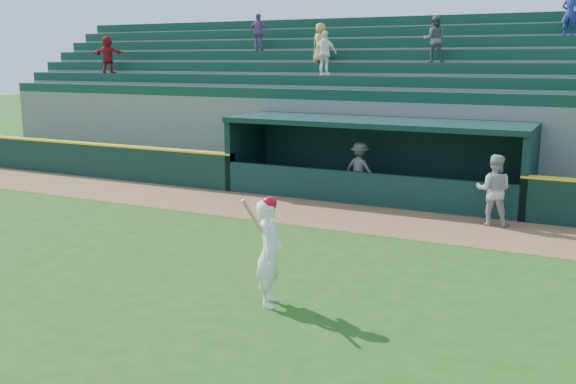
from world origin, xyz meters
The scene contains 9 objects.
ground centered at (0.00, 0.00, 0.00)m, with size 120.00×120.00×0.00m, color #1F4A12.
warning_track centered at (0.00, 4.90, 0.01)m, with size 40.00×3.00×0.01m, color brown.
field_wall_left centered at (-12.25, 6.55, 0.60)m, with size 15.50×0.30×1.20m, color black.
wall_stripe_left centered at (-12.25, 6.55, 1.23)m, with size 15.50×0.32×0.06m, color yellow.
dugout_player_front centered at (3.93, 5.77, 0.94)m, with size 0.91×0.71×1.88m, color #A9A8A3.
dugout_player_inside centered at (-0.50, 7.77, 0.86)m, with size 1.11×0.64×1.73m, color gray.
dugout centered at (0.00, 8.00, 1.36)m, with size 9.40×2.80×2.46m.
stands centered at (0.01, 12.57, 2.39)m, with size 34.50×6.25×7.16m.
batter_at_plate centered at (1.31, -1.78, 0.99)m, with size 0.68×0.87×1.99m.
Camera 1 is at (6.40, -11.31, 4.28)m, focal length 40.00 mm.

